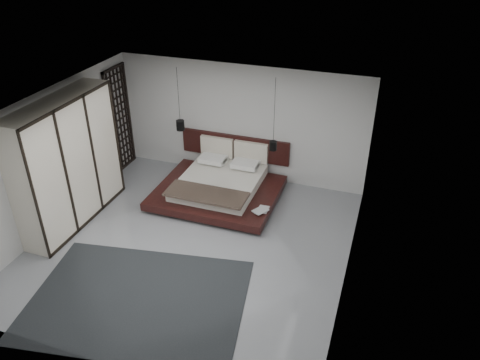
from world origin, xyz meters
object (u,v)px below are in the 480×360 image
at_px(lattice_screen, 120,119).
at_px(bed, 220,185).
at_px(pendant_right, 273,145).
at_px(pendant_left, 180,125).
at_px(rug, 138,300).
at_px(wardrobe, 67,163).

bearing_deg(lattice_screen, bed, -10.86).
height_order(bed, pendant_right, pendant_right).
relative_size(lattice_screen, bed, 0.96).
relative_size(lattice_screen, pendant_left, 1.75).
bearing_deg(rug, bed, 88.32).
xyz_separation_m(lattice_screen, rug, (2.71, -4.15, -1.29)).
distance_m(pendant_right, rug, 4.40).
xyz_separation_m(lattice_screen, pendant_left, (1.70, -0.12, 0.13)).
distance_m(lattice_screen, bed, 3.04).
height_order(pendant_left, rug, pendant_left).
xyz_separation_m(wardrobe, rug, (2.46, -1.77, -1.33)).
distance_m(pendant_left, pendant_right, 2.24).
xyz_separation_m(bed, rug, (-0.11, -3.61, -0.28)).
bearing_deg(pendant_left, rug, -75.94).
bearing_deg(wardrobe, pendant_left, 57.39).
bearing_deg(rug, lattice_screen, 123.13).
xyz_separation_m(pendant_right, wardrobe, (-3.68, -2.26, 0.07)).
distance_m(lattice_screen, wardrobe, 2.39).
height_order(lattice_screen, wardrobe, wardrobe).
bearing_deg(bed, pendant_left, 159.28).
relative_size(lattice_screen, pendant_right, 1.58).
height_order(lattice_screen, rug, lattice_screen).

